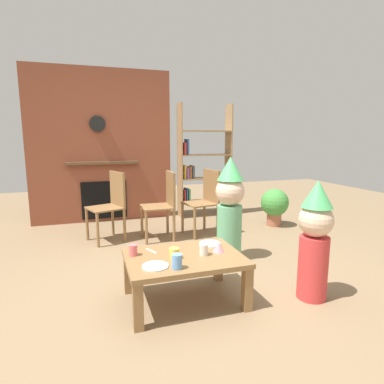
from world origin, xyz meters
name	(u,v)px	position (x,y,z in m)	size (l,w,h in m)	color
ground_plane	(190,280)	(0.00, 0.00, 0.00)	(12.00, 12.00, 0.00)	#846B4C
brick_fireplace_feature	(102,147)	(-0.65, 2.60, 1.19)	(2.20, 0.28, 2.40)	brown
bookshelf	(201,165)	(0.95, 2.40, 0.87)	(0.90, 0.28, 1.90)	#9E7A51
coffee_table	(184,263)	(-0.16, -0.35, 0.33)	(0.94, 0.67, 0.39)	olive
paper_cup_near_left	(204,250)	(0.00, -0.38, 0.44)	(0.07, 0.07, 0.09)	silver
paper_cup_near_right	(133,250)	(-0.55, -0.21, 0.44)	(0.07, 0.07, 0.09)	#E5666B
paper_cup_center	(177,261)	(-0.28, -0.57, 0.45)	(0.08, 0.08, 0.11)	#669EE0
paper_cup_far_left	(174,253)	(-0.25, -0.38, 0.43)	(0.08, 0.08, 0.09)	#F2CC4C
paper_plate_front	(155,266)	(-0.42, -0.49, 0.40)	(0.20, 0.20, 0.01)	white
paper_plate_rear	(210,244)	(0.14, -0.14, 0.40)	(0.19, 0.19, 0.01)	white
birthday_cake_slice	(219,247)	(0.15, -0.34, 0.44)	(0.10, 0.10, 0.09)	pink
table_fork	(151,251)	(-0.39, -0.16, 0.39)	(0.15, 0.02, 0.01)	silver
child_with_cone_hat	(315,237)	(0.88, -0.62, 0.53)	(0.28, 0.28, 1.00)	#D13838
child_in_pink	(230,206)	(0.58, 0.39, 0.60)	(0.32, 0.32, 1.14)	#66B27F
dining_chair_left	(111,202)	(-0.60, 1.50, 0.51)	(0.51, 0.51, 0.90)	olive
dining_chair_middle	(164,201)	(0.06, 1.33, 0.51)	(0.40, 0.40, 0.90)	olive
dining_chair_right	(206,198)	(0.67, 1.38, 0.51)	(0.47, 0.47, 0.90)	olive
potted_plant_tall	(275,204)	(1.81, 1.43, 0.33)	(0.42, 0.42, 0.57)	#9E5B42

